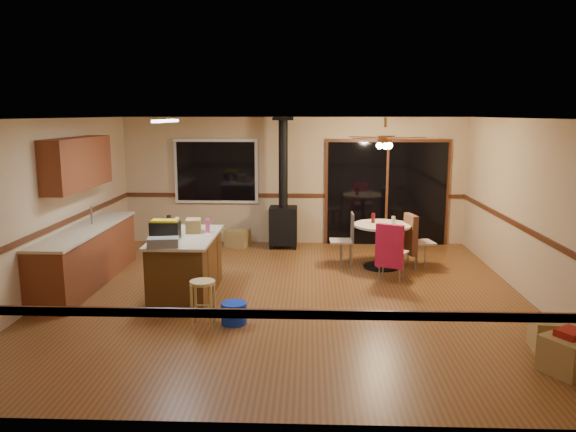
# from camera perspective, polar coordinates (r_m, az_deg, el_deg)

# --- Properties ---
(floor) EXTENTS (7.00, 7.00, 0.00)m
(floor) POSITION_cam_1_polar(r_m,az_deg,el_deg) (8.42, -0.08, -8.09)
(floor) COLOR brown
(floor) RESTS_ON ground
(ceiling) EXTENTS (7.00, 7.00, 0.00)m
(ceiling) POSITION_cam_1_polar(r_m,az_deg,el_deg) (7.99, -0.08, 9.89)
(ceiling) COLOR silver
(ceiling) RESTS_ON ground
(wall_back) EXTENTS (7.00, 0.00, 7.00)m
(wall_back) POSITION_cam_1_polar(r_m,az_deg,el_deg) (11.57, 0.61, 3.58)
(wall_back) COLOR tan
(wall_back) RESTS_ON ground
(wall_front) EXTENTS (7.00, 0.00, 7.00)m
(wall_front) POSITION_cam_1_polar(r_m,az_deg,el_deg) (4.70, -1.78, -6.54)
(wall_front) COLOR tan
(wall_front) RESTS_ON ground
(wall_left) EXTENTS (0.00, 7.00, 7.00)m
(wall_left) POSITION_cam_1_polar(r_m,az_deg,el_deg) (8.96, -23.07, 0.75)
(wall_left) COLOR tan
(wall_left) RESTS_ON ground
(wall_right) EXTENTS (0.00, 7.00, 7.00)m
(wall_right) POSITION_cam_1_polar(r_m,az_deg,el_deg) (8.70, 23.61, 0.46)
(wall_right) COLOR tan
(wall_right) RESTS_ON ground
(chair_rail) EXTENTS (7.00, 7.00, 0.08)m
(chair_rail) POSITION_cam_1_polar(r_m,az_deg,el_deg) (8.16, -0.08, -1.41)
(chair_rail) COLOR #492312
(chair_rail) RESTS_ON ground
(window) EXTENTS (1.72, 0.10, 1.32)m
(window) POSITION_cam_1_polar(r_m,az_deg,el_deg) (11.65, -7.31, 4.54)
(window) COLOR black
(window) RESTS_ON ground
(sliding_door) EXTENTS (2.52, 0.10, 2.10)m
(sliding_door) POSITION_cam_1_polar(r_m,az_deg,el_deg) (11.66, 9.98, 2.24)
(sliding_door) COLOR black
(sliding_door) RESTS_ON ground
(lower_cabinets) EXTENTS (0.60, 3.00, 0.86)m
(lower_cabinets) POSITION_cam_1_polar(r_m,az_deg,el_deg) (9.45, -19.77, -3.94)
(lower_cabinets) COLOR brown
(lower_cabinets) RESTS_ON ground
(countertop) EXTENTS (0.64, 3.04, 0.04)m
(countertop) POSITION_cam_1_polar(r_m,az_deg,el_deg) (9.36, -19.94, -1.27)
(countertop) COLOR beige
(countertop) RESTS_ON lower_cabinets
(upper_cabinets) EXTENTS (0.35, 2.00, 0.80)m
(upper_cabinets) POSITION_cam_1_polar(r_m,az_deg,el_deg) (9.45, -20.57, 5.05)
(upper_cabinets) COLOR brown
(upper_cabinets) RESTS_ON ground
(kitchen_island) EXTENTS (0.88, 1.68, 0.90)m
(kitchen_island) POSITION_cam_1_polar(r_m,az_deg,el_deg) (8.48, -10.29, -4.93)
(kitchen_island) COLOR #4D2F13
(kitchen_island) RESTS_ON ground
(wood_stove) EXTENTS (0.55, 0.50, 2.52)m
(wood_stove) POSITION_cam_1_polar(r_m,az_deg,el_deg) (11.22, -0.48, 0.42)
(wood_stove) COLOR black
(wood_stove) RESTS_ON ground
(ceiling_fan) EXTENTS (0.24, 0.24, 0.55)m
(ceiling_fan) POSITION_cam_1_polar(r_m,az_deg,el_deg) (9.69, 9.82, 7.53)
(ceiling_fan) COLOR brown
(ceiling_fan) RESTS_ON ceiling
(fluorescent_strip) EXTENTS (0.10, 1.20, 0.04)m
(fluorescent_strip) POSITION_cam_1_polar(r_m,az_deg,el_deg) (8.55, -12.31, 9.42)
(fluorescent_strip) COLOR white
(fluorescent_strip) RESTS_ON ceiling
(toolbox_grey) EXTENTS (0.44, 0.30, 0.13)m
(toolbox_grey) POSITION_cam_1_polar(r_m,az_deg,el_deg) (7.71, -12.58, -2.64)
(toolbox_grey) COLOR slate
(toolbox_grey) RESTS_ON kitchen_island
(toolbox_black) EXTENTS (0.42, 0.22, 0.23)m
(toolbox_black) POSITION_cam_1_polar(r_m,az_deg,el_deg) (8.29, -12.37, -1.36)
(toolbox_black) COLOR black
(toolbox_black) RESTS_ON kitchen_island
(toolbox_yellow_lid) EXTENTS (0.38, 0.20, 0.03)m
(toolbox_yellow_lid) POSITION_cam_1_polar(r_m,az_deg,el_deg) (8.27, -12.40, -0.48)
(toolbox_yellow_lid) COLOR gold
(toolbox_yellow_lid) RESTS_ON toolbox_black
(box_on_island) EXTENTS (0.26, 0.32, 0.20)m
(box_on_island) POSITION_cam_1_polar(r_m,az_deg,el_deg) (8.60, -9.60, -0.96)
(box_on_island) COLOR olive
(box_on_island) RESTS_ON kitchen_island
(bottle_dark) EXTENTS (0.08, 0.08, 0.25)m
(bottle_dark) POSITION_cam_1_polar(r_m,az_deg,el_deg) (8.75, -11.99, -0.68)
(bottle_dark) COLOR black
(bottle_dark) RESTS_ON kitchen_island
(bottle_pink) EXTENTS (0.07, 0.07, 0.21)m
(bottle_pink) POSITION_cam_1_polar(r_m,az_deg,el_deg) (8.54, -8.16, -0.97)
(bottle_pink) COLOR #D84C8C
(bottle_pink) RESTS_ON kitchen_island
(bottle_white) EXTENTS (0.08, 0.08, 0.20)m
(bottle_white) POSITION_cam_1_polar(r_m,az_deg,el_deg) (8.78, -11.18, -0.79)
(bottle_white) COLOR white
(bottle_white) RESTS_ON kitchen_island
(bar_stool) EXTENTS (0.37, 0.37, 0.59)m
(bar_stool) POSITION_cam_1_polar(r_m,az_deg,el_deg) (7.29, -8.63, -8.75)
(bar_stool) COLOR tan
(bar_stool) RESTS_ON floor
(blue_bucket) EXTENTS (0.42, 0.42, 0.28)m
(blue_bucket) POSITION_cam_1_polar(r_m,az_deg,el_deg) (7.35, -5.51, -9.80)
(blue_bucket) COLOR #0E2EC4
(blue_bucket) RESTS_ON floor
(dining_table) EXTENTS (1.00, 1.00, 0.78)m
(dining_table) POSITION_cam_1_polar(r_m,az_deg,el_deg) (9.91, 9.52, -2.20)
(dining_table) COLOR black
(dining_table) RESTS_ON ground
(glass_red) EXTENTS (0.08, 0.08, 0.18)m
(glass_red) POSITION_cam_1_polar(r_m,az_deg,el_deg) (9.92, 8.65, -0.20)
(glass_red) COLOR #590C14
(glass_red) RESTS_ON dining_table
(glass_cream) EXTENTS (0.08, 0.08, 0.15)m
(glass_cream) POSITION_cam_1_polar(r_m,az_deg,el_deg) (9.82, 10.66, -0.44)
(glass_cream) COLOR beige
(glass_cream) RESTS_ON dining_table
(chair_left) EXTENTS (0.41, 0.40, 0.51)m
(chair_left) POSITION_cam_1_polar(r_m,az_deg,el_deg) (9.94, 6.06, -1.76)
(chair_left) COLOR tan
(chair_left) RESTS_ON ground
(chair_near) EXTENTS (0.58, 0.60, 0.70)m
(chair_near) POSITION_cam_1_polar(r_m,az_deg,el_deg) (9.06, 10.32, -3.00)
(chair_near) COLOR tan
(chair_near) RESTS_ON ground
(chair_right) EXTENTS (0.54, 0.50, 0.70)m
(chair_right) POSITION_cam_1_polar(r_m,az_deg,el_deg) (9.99, 12.49, -1.84)
(chair_right) COLOR tan
(chair_right) RESTS_ON ground
(box_under_window) EXTENTS (0.52, 0.46, 0.35)m
(box_under_window) POSITION_cam_1_polar(r_m,az_deg,el_deg) (11.45, -5.14, -2.23)
(box_under_window) COLOR olive
(box_under_window) RESTS_ON floor
(box_corner_a) EXTENTS (0.66, 0.64, 0.39)m
(box_corner_a) POSITION_cam_1_polar(r_m,az_deg,el_deg) (6.70, 26.64, -12.43)
(box_corner_a) COLOR olive
(box_corner_a) RESTS_ON floor
(box_corner_b) EXTENTS (0.49, 0.44, 0.37)m
(box_corner_b) POSITION_cam_1_polar(r_m,az_deg,el_deg) (7.18, 25.31, -10.90)
(box_corner_b) COLOR olive
(box_corner_b) RESTS_ON floor
(box_small_red) EXTENTS (0.35, 0.34, 0.07)m
(box_small_red) POSITION_cam_1_polar(r_m,az_deg,el_deg) (6.62, 26.80, -10.58)
(box_small_red) COLOR maroon
(box_small_red) RESTS_ON box_corner_a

